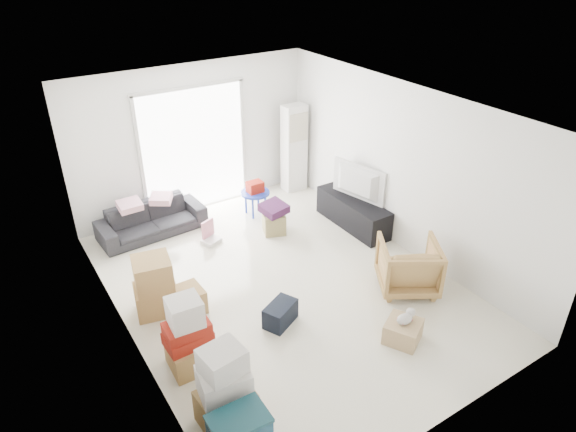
% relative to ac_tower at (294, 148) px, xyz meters
% --- Properties ---
extents(room_shell, '(4.98, 6.48, 3.18)m').
position_rel_ac_tower_xyz_m(room_shell, '(-1.95, -2.65, 0.48)').
color(room_shell, beige).
rests_on(room_shell, ground).
extents(sliding_door, '(2.10, 0.04, 2.33)m').
position_rel_ac_tower_xyz_m(sliding_door, '(-1.95, 0.33, 0.37)').
color(sliding_door, white).
rests_on(sliding_door, room_shell).
extents(ac_tower, '(0.45, 0.30, 1.75)m').
position_rel_ac_tower_xyz_m(ac_tower, '(0.00, 0.00, 0.00)').
color(ac_tower, white).
rests_on(ac_tower, room_shell).
extents(tv_console, '(0.47, 1.56, 0.52)m').
position_rel_ac_tower_xyz_m(tv_console, '(0.05, -1.83, -0.62)').
color(tv_console, black).
rests_on(tv_console, room_shell).
extents(television, '(0.85, 1.20, 0.14)m').
position_rel_ac_tower_xyz_m(television, '(0.05, -1.83, -0.29)').
color(television, black).
rests_on(television, tv_console).
extents(sofa, '(1.84, 0.62, 0.71)m').
position_rel_ac_tower_xyz_m(sofa, '(-3.05, -0.15, -0.52)').
color(sofa, '#25262A').
rests_on(sofa, room_shell).
extents(pillow_left, '(0.39, 0.31, 0.12)m').
position_rel_ac_tower_xyz_m(pillow_left, '(-3.36, -0.11, -0.10)').
color(pillow_left, '#F6B3CE').
rests_on(pillow_left, sofa).
extents(pillow_right, '(0.50, 0.48, 0.13)m').
position_rel_ac_tower_xyz_m(pillow_right, '(-2.83, -0.15, -0.10)').
color(pillow_right, '#F6B3CE').
rests_on(pillow_right, sofa).
extents(armchair, '(1.10, 1.08, 0.84)m').
position_rel_ac_tower_xyz_m(armchair, '(-0.44, -3.69, -0.45)').
color(armchair, tan).
rests_on(armchair, room_shell).
extents(box_stack_a, '(0.58, 0.49, 1.02)m').
position_rel_ac_tower_xyz_m(box_stack_a, '(-3.75, -4.39, -0.42)').
color(box_stack_a, tan).
rests_on(box_stack_a, room_shell).
extents(box_stack_b, '(0.54, 0.51, 1.00)m').
position_rel_ac_tower_xyz_m(box_stack_b, '(-3.75, -3.42, -0.44)').
color(box_stack_b, tan).
rests_on(box_stack_b, room_shell).
extents(box_stack_c, '(0.65, 0.58, 0.85)m').
position_rel_ac_tower_xyz_m(box_stack_c, '(-3.72, -2.21, -0.46)').
color(box_stack_c, tan).
rests_on(box_stack_c, room_shell).
extents(loose_box, '(0.43, 0.43, 0.35)m').
position_rel_ac_tower_xyz_m(loose_box, '(-3.37, -2.44, -0.70)').
color(loose_box, tan).
rests_on(loose_box, room_shell).
extents(duffel_bag, '(0.55, 0.46, 0.30)m').
position_rel_ac_tower_xyz_m(duffel_bag, '(-2.42, -3.35, -0.72)').
color(duffel_bag, black).
rests_on(duffel_bag, room_shell).
extents(ottoman, '(0.47, 0.47, 0.37)m').
position_rel_ac_tower_xyz_m(ottoman, '(-1.25, -1.27, -0.69)').
color(ottoman, '#9A9059').
rests_on(ottoman, room_shell).
extents(blanket, '(0.45, 0.45, 0.14)m').
position_rel_ac_tower_xyz_m(blanket, '(-1.25, -1.27, -0.44)').
color(blanket, '#421A41').
rests_on(blanket, ottoman).
extents(kids_table, '(0.53, 0.53, 0.66)m').
position_rel_ac_tower_xyz_m(kids_table, '(-1.19, -0.52, -0.40)').
color(kids_table, '#1B32AB').
rests_on(kids_table, room_shell).
extents(toy_walker, '(0.36, 0.34, 0.38)m').
position_rel_ac_tower_xyz_m(toy_walker, '(-2.33, -0.96, -0.77)').
color(toy_walker, silver).
rests_on(toy_walker, room_shell).
extents(wood_crate, '(0.57, 0.57, 0.28)m').
position_rel_ac_tower_xyz_m(wood_crate, '(-1.28, -4.48, -0.73)').
color(wood_crate, tan).
rests_on(wood_crate, room_shell).
extents(plush_bunny, '(0.31, 0.17, 0.15)m').
position_rel_ac_tower_xyz_m(plush_bunny, '(-1.25, -4.48, -0.52)').
color(plush_bunny, '#B2ADA8').
rests_on(plush_bunny, wood_crate).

